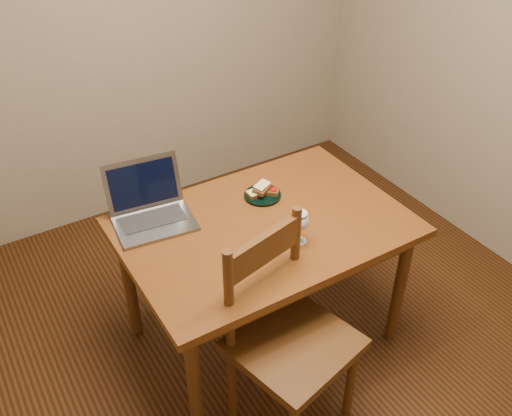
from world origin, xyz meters
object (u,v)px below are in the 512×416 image
plate (263,195)px  laptop (149,205)px  milk_glass (299,227)px  chair (289,331)px  table (264,238)px

plate → laptop: 0.55m
milk_glass → laptop: bearing=133.3°
chair → plate: size_ratio=3.08×
chair → laptop: (-0.26, 0.79, 0.26)m
chair → laptop: bearing=94.8°
table → milk_glass: (0.06, -0.19, 0.17)m
table → laptop: laptop is taller
chair → laptop: size_ratio=1.45×
table → laptop: bearing=142.5°
table → chair: (-0.17, -0.46, -0.11)m
table → milk_glass: milk_glass is taller
plate → laptop: (-0.53, 0.14, 0.06)m
chair → milk_glass: size_ratio=3.54×
table → plate: plate is taller
chair → plate: 0.73m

